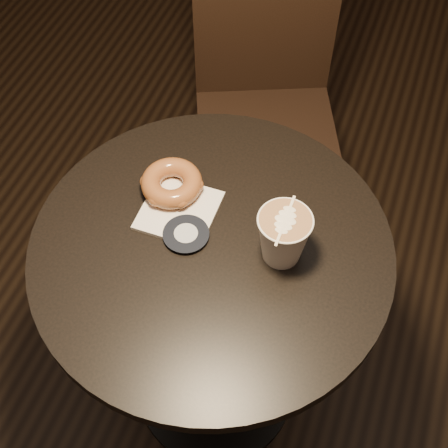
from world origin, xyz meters
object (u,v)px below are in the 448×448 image
object	(u,v)px
chair	(266,82)
doughnut	(172,183)
latte_cup	(283,237)
cafe_table	(213,295)
pastry_bag	(179,210)

from	to	relation	value
chair	doughnut	bearing A→B (deg)	-115.09
chair	latte_cup	distance (m)	0.74
latte_cup	doughnut	bearing A→B (deg)	164.78
cafe_table	doughnut	size ratio (longest dim) A/B	6.08
pastry_bag	latte_cup	bearing A→B (deg)	-7.17
doughnut	pastry_bag	bearing A→B (deg)	-52.94
cafe_table	doughnut	world-z (taller)	doughnut
cafe_table	latte_cup	xyz separation A→B (m)	(0.13, 0.02, 0.26)
cafe_table	pastry_bag	size ratio (longest dim) A/B	5.24
chair	doughnut	size ratio (longest dim) A/B	7.96
cafe_table	pastry_bag	distance (m)	0.23
pastry_bag	chair	bearing A→B (deg)	90.81
chair	pastry_bag	size ratio (longest dim) A/B	6.87
chair	latte_cup	world-z (taller)	chair
chair	cafe_table	bearing A→B (deg)	-104.91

